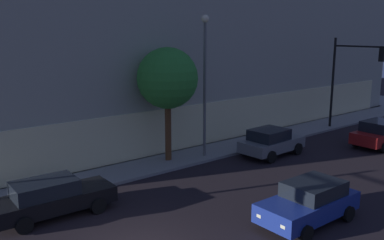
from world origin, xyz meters
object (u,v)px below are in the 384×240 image
Objects in this scene: sidewalk_tree at (168,79)px; car_grey at (271,142)px; car_black at (52,197)px; car_blue at (309,202)px; car_red at (381,133)px; traffic_light_far_corner at (349,70)px; street_lamp_sidewalk at (205,69)px.

car_grey is at bearing -26.72° from sidewalk_tree.
car_blue reaches higher than car_black.
sidewalk_tree is 1.34× the size of car_red.
car_black is 20.57m from car_red.
sidewalk_tree reaches higher than car_blue.
sidewalk_tree reaches higher than car_black.
car_blue is 8.88m from car_grey.
car_red is at bearing -24.72° from sidewalk_tree.
car_blue is at bearing -42.08° from car_black.
car_blue is (7.46, -6.73, 0.02)m from car_black.
street_lamp_sidewalk is at bearing 172.90° from traffic_light_far_corner.
street_lamp_sidewalk reaches higher than car_black.
car_black is at bearing -179.81° from car_grey.
sidewalk_tree is at bearing 88.49° from car_blue.
street_lamp_sidewalk is 10.95m from car_black.
traffic_light_far_corner reaches higher than car_red.
traffic_light_far_corner is 1.55× the size of car_blue.
sidewalk_tree is 9.10m from car_black.
car_red is at bearing -116.69° from traffic_light_far_corner.
car_red is at bearing -8.42° from car_black.
car_black is (-7.71, -2.81, -3.93)m from sidewalk_tree.
car_black is at bearing 137.92° from car_blue.
car_black is 1.01× the size of car_red.
car_red reaches higher than car_grey.
car_grey is at bearing -31.82° from street_lamp_sidewalk.
sidewalk_tree is (-14.46, 2.20, 0.19)m from traffic_light_far_corner.
traffic_light_far_corner is 22.49m from car_black.
car_red is (7.15, -3.06, 0.01)m from car_grey.
car_black is 13.20m from car_grey.
street_lamp_sidewalk reaches higher than car_red.
sidewalk_tree reaches higher than car_red.
traffic_light_far_corner reaches higher than car_black.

